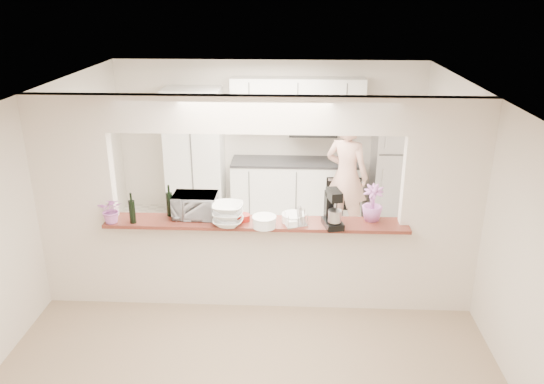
# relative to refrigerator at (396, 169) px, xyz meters

# --- Properties ---
(floor) EXTENTS (6.00, 6.00, 0.00)m
(floor) POSITION_rel_refrigerator_xyz_m (-2.05, -2.65, -0.85)
(floor) COLOR gray
(floor) RESTS_ON ground
(tile_overlay) EXTENTS (5.00, 2.90, 0.01)m
(tile_overlay) POSITION_rel_refrigerator_xyz_m (-2.05, -1.10, -0.84)
(tile_overlay) COLOR beige
(tile_overlay) RESTS_ON floor
(partition) EXTENTS (5.00, 0.15, 2.50)m
(partition) POSITION_rel_refrigerator_xyz_m (-2.05, -2.65, 0.63)
(partition) COLOR silver
(partition) RESTS_ON floor
(bar_counter) EXTENTS (3.40, 0.38, 1.09)m
(bar_counter) POSITION_rel_refrigerator_xyz_m (-2.05, -2.65, -0.27)
(bar_counter) COLOR silver
(bar_counter) RESTS_ON floor
(kitchen_cabinets) EXTENTS (3.15, 0.62, 2.25)m
(kitchen_cabinets) POSITION_rel_refrigerator_xyz_m (-2.24, 0.07, 0.12)
(kitchen_cabinets) COLOR silver
(kitchen_cabinets) RESTS_ON floor
(refrigerator) EXTENTS (0.75, 0.70, 1.70)m
(refrigerator) POSITION_rel_refrigerator_xyz_m (0.00, 0.00, 0.00)
(refrigerator) COLOR #B8B7BC
(refrigerator) RESTS_ON floor
(flower_left) EXTENTS (0.28, 0.25, 0.30)m
(flower_left) POSITION_rel_refrigerator_xyz_m (-3.65, -2.80, 0.39)
(flower_left) COLOR #DC74C5
(flower_left) RESTS_ON bar_counter
(wine_bottle_a) EXTENTS (0.07, 0.07, 0.36)m
(wine_bottle_a) POSITION_rel_refrigerator_xyz_m (-3.42, -2.80, 0.38)
(wine_bottle_a) COLOR black
(wine_bottle_a) RESTS_ON bar_counter
(wine_bottle_b) EXTENTS (0.07, 0.07, 0.37)m
(wine_bottle_b) POSITION_rel_refrigerator_xyz_m (-3.05, -2.58, 0.39)
(wine_bottle_b) COLOR black
(wine_bottle_b) RESTS_ON bar_counter
(toaster_oven) EXTENTS (0.50, 0.34, 0.27)m
(toaster_oven) POSITION_rel_refrigerator_xyz_m (-2.75, -2.60, 0.38)
(toaster_oven) COLOR #B0AFB5
(toaster_oven) RESTS_ON bar_counter
(serving_bowls) EXTENTS (0.36, 0.36, 0.25)m
(serving_bowls) POSITION_rel_refrigerator_xyz_m (-2.35, -2.82, 0.36)
(serving_bowls) COLOR white
(serving_bowls) RESTS_ON bar_counter
(plate_stack_a) EXTENTS (0.27, 0.27, 0.12)m
(plate_stack_a) POSITION_rel_refrigerator_xyz_m (-1.95, -2.84, 0.30)
(plate_stack_a) COLOR white
(plate_stack_a) RESTS_ON bar_counter
(plate_stack_b) EXTENTS (0.27, 0.27, 0.10)m
(plate_stack_b) POSITION_rel_refrigerator_xyz_m (-1.63, -2.69, 0.29)
(plate_stack_b) COLOR white
(plate_stack_b) RESTS_ON bar_counter
(red_bowl) EXTENTS (0.16, 0.16, 0.07)m
(red_bowl) POSITION_rel_refrigerator_xyz_m (-2.20, -2.68, 0.28)
(red_bowl) COLOR maroon
(red_bowl) RESTS_ON bar_counter
(tan_bowl) EXTENTS (0.14, 0.14, 0.06)m
(tan_bowl) POSITION_rel_refrigerator_xyz_m (-2.00, -2.68, 0.27)
(tan_bowl) COLOR tan
(tan_bowl) RESTS_ON bar_counter
(utensil_caddy) EXTENTS (0.27, 0.21, 0.22)m
(utensil_caddy) POSITION_rel_refrigerator_xyz_m (-1.60, -2.80, 0.33)
(utensil_caddy) COLOR silver
(utensil_caddy) RESTS_ON bar_counter
(stand_mixer) EXTENTS (0.25, 0.32, 0.43)m
(stand_mixer) POSITION_rel_refrigerator_xyz_m (-1.20, -2.79, 0.43)
(stand_mixer) COLOR black
(stand_mixer) RESTS_ON bar_counter
(flower_right) EXTENTS (0.27, 0.27, 0.41)m
(flower_right) POSITION_rel_refrigerator_xyz_m (-0.75, -2.60, 0.45)
(flower_right) COLOR #A360B4
(flower_right) RESTS_ON bar_counter
(person) EXTENTS (0.79, 0.69, 1.82)m
(person) POSITION_rel_refrigerator_xyz_m (-0.85, -0.59, 0.06)
(person) COLOR tan
(person) RESTS_ON floor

